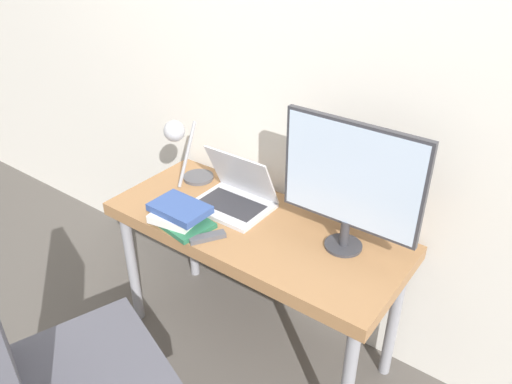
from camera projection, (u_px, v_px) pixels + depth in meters
name	position (u px, v px, depth m)	size (l,w,h in m)	color
ground_plane	(219.00, 379.00, 2.29)	(12.00, 12.00, 0.00)	#514C47
wall_back	(303.00, 68.00, 2.05)	(8.00, 0.05, 2.60)	silver
desk	(254.00, 238.00, 2.16)	(1.30, 0.55, 0.71)	#996B42
laptop	(235.00, 195.00, 2.22)	(0.33, 0.26, 0.25)	silver
monitor	(351.00, 180.00, 1.83)	(0.56, 0.15, 0.53)	#333338
desk_lamp	(182.00, 146.00, 2.28)	(0.15, 0.26, 0.35)	#4C4C51
office_chair	(48.00, 364.00, 1.63)	(0.65, 0.66, 1.11)	black
book_stack	(179.00, 215.00, 2.10)	(0.28, 0.21, 0.09)	#286B47
tv_remote	(207.00, 237.00, 2.02)	(0.11, 0.15, 0.02)	#4C4C51
media_remote	(190.00, 219.00, 2.13)	(0.08, 0.14, 0.02)	black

